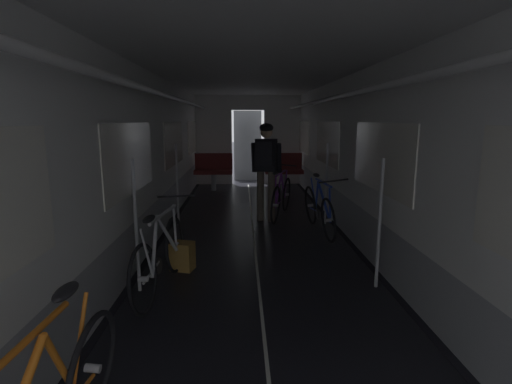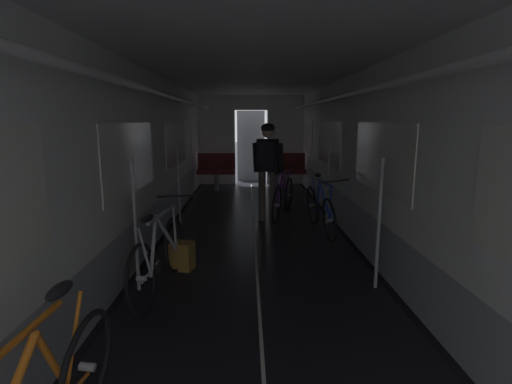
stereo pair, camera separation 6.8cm
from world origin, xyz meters
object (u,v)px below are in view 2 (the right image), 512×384
Objects in this scene: bicycle_blue at (320,209)px; bicycle_purple_in_aisle at (283,197)px; bicycle_silver at (160,255)px; bench_seat_far_right at (286,168)px; bench_seat_far_left at (216,168)px; backpack_on_floor at (182,256)px; person_cyclist_aisle at (268,161)px.

bicycle_blue is 1.12m from bicycle_purple_in_aisle.
bicycle_silver reaches higher than bicycle_purple_in_aisle.
bicycle_silver is 1.00× the size of bicycle_blue.
bicycle_blue is at bearing -87.75° from bench_seat_far_right.
bicycle_purple_in_aisle is at bearing 116.76° from bicycle_blue.
bicycle_purple_in_aisle is at bearing 62.84° from bicycle_silver.
backpack_on_floor is at bearing -89.97° from bench_seat_far_left.
backpack_on_floor is (-1.80, -5.40, -0.40)m from bench_seat_far_right.
person_cyclist_aisle is (-0.81, 0.73, 0.69)m from bicycle_blue.
bicycle_silver is at bearing -91.27° from bench_seat_far_left.
person_cyclist_aisle is at bearing -101.69° from bench_seat_far_right.
bench_seat_far_right is 2.89× the size of backpack_on_floor.
bench_seat_far_right is 3.26m from person_cyclist_aisle.
bicycle_silver is at bearing -103.39° from backpack_on_floor.
bench_seat_far_left is at bearing 116.69° from bicycle_blue.
bicycle_blue is at bearing -63.31° from bench_seat_far_left.
bicycle_silver is 4.96× the size of backpack_on_floor.
bench_seat_far_left reaches higher than bicycle_blue.
person_cyclist_aisle is (1.28, 2.81, 0.69)m from bicycle_silver.
bicycle_silver is 3.16m from person_cyclist_aisle.
bench_seat_far_left is at bearing 88.73° from bicycle_silver.
person_cyclist_aisle reaches higher than bench_seat_far_right.
bench_seat_far_left is at bearing 180.00° from bench_seat_far_right.
bench_seat_far_right reaches higher than backpack_on_floor.
bicycle_purple_in_aisle is at bearing 41.98° from person_cyclist_aisle.
bench_seat_far_left is at bearing 90.03° from backpack_on_floor.
bicycle_silver is 1.03× the size of bicycle_purple_in_aisle.
bicycle_silver is 0.62m from backpack_on_floor.
bench_seat_far_right reaches higher than bicycle_blue.
bench_seat_far_right is at bearing 83.06° from bicycle_purple_in_aisle.
bicycle_blue is 1.29m from person_cyclist_aisle.
bicycle_blue is 1.03× the size of bicycle_purple_in_aisle.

